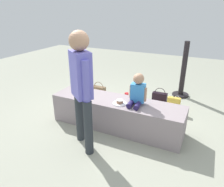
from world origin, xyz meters
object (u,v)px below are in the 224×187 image
adult_standing (81,82)px  gift_bag (173,105)px  handbag_brown_canvas (99,92)px  child_seated (137,91)px  water_bottle_far_side (131,103)px  handbag_black_leather (160,97)px  cake_plate (120,102)px  water_bottle_near_gift (135,93)px  party_cup_red (127,95)px  cake_box_white (97,105)px

adult_standing → gift_bag: adult_standing is taller
handbag_brown_canvas → child_seated: bearing=-37.9°
adult_standing → handbag_brown_canvas: 1.92m
water_bottle_far_side → handbag_black_leather: handbag_black_leather is taller
cake_plate → water_bottle_near_gift: cake_plate is taller
party_cup_red → handbag_brown_canvas: (-0.55, -0.25, 0.08)m
child_seated → party_cup_red: 1.49m
handbag_black_leather → cake_box_white: bearing=-141.5°
water_bottle_far_side → party_cup_red: bearing=123.4°
adult_standing → handbag_black_leather: adult_standing is taller
cake_plate → gift_bag: bearing=58.2°
gift_bag → water_bottle_far_side: size_ratio=1.78×
cake_box_white → handbag_black_leather: (1.04, 0.83, 0.04)m
gift_bag → handbag_black_leather: 0.50m
child_seated → handbag_black_leather: 1.43m
gift_bag → handbag_brown_canvas: bearing=-179.3°
gift_bag → water_bottle_near_gift: size_ratio=1.47×
water_bottle_far_side → cake_box_white: size_ratio=0.58×
cake_plate → cake_box_white: size_ratio=0.68×
handbag_black_leather → handbag_brown_canvas: size_ratio=0.84×
child_seated → water_bottle_near_gift: child_seated is taller
cake_plate → handbag_black_leather: 1.49m
party_cup_red → cake_box_white: 0.79m
party_cup_red → handbag_brown_canvas: 0.61m
child_seated → handbag_black_leather: size_ratio=1.60×
handbag_black_leather → child_seated: bearing=-92.6°
cake_plate → handbag_black_leather: size_ratio=0.74×
handbag_brown_canvas → party_cup_red: bearing=24.8°
adult_standing → gift_bag: bearing=59.9°
cake_box_white → gift_bag: bearing=18.8°
cake_plate → handbag_brown_canvas: size_ratio=0.62×
party_cup_red → handbag_black_leather: (0.70, 0.12, 0.05)m
cake_plate → cake_box_white: (-0.74, 0.57, -0.44)m
water_bottle_near_gift → party_cup_red: bearing=-144.8°
gift_bag → party_cup_red: (-1.05, 0.24, -0.09)m
adult_standing → water_bottle_near_gift: (0.05, 1.97, -0.87)m
adult_standing → party_cup_red: bearing=93.4°
cake_plate → gift_bag: cake_plate is taller
party_cup_red → cake_plate: bearing=-72.8°
child_seated → gift_bag: size_ratio=1.44×
adult_standing → cake_plate: bearing=63.2°
adult_standing → handbag_brown_canvas: adult_standing is taller
cake_box_white → handbag_black_leather: size_ratio=1.09×
gift_bag → handbag_black_leather: gift_bag is taller
child_seated → handbag_brown_canvas: bearing=142.1°
child_seated → cake_plate: (-0.24, -0.10, -0.19)m
adult_standing → handbag_black_leather: (0.59, 1.97, -0.87)m
water_bottle_near_gift → water_bottle_far_side: 0.50m
cake_box_white → handbag_brown_canvas: size_ratio=0.91×
child_seated → water_bottle_near_gift: size_ratio=2.11×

